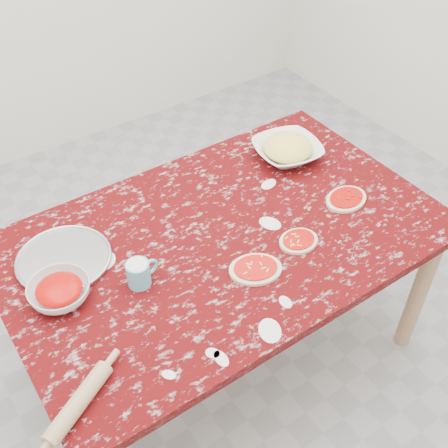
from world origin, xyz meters
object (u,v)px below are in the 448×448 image
at_px(rolling_pin, 78,403).
at_px(flour_mug, 139,273).
at_px(cheese_bowl, 287,151).
at_px(sauce_bowl, 60,292).
at_px(pizza_tray, 64,260).
at_px(worktable, 224,250).

bearing_deg(rolling_pin, flour_mug, 41.12).
relative_size(cheese_bowl, flour_mug, 2.35).
bearing_deg(sauce_bowl, rolling_pin, -105.32).
bearing_deg(rolling_pin, cheese_bowl, 25.72).
height_order(pizza_tray, rolling_pin, rolling_pin).
height_order(sauce_bowl, flour_mug, flour_mug).
xyz_separation_m(sauce_bowl, cheese_bowl, (1.10, 0.19, 0.00)).
height_order(sauce_bowl, rolling_pin, sauce_bowl).
height_order(cheese_bowl, rolling_pin, cheese_bowl).
relative_size(sauce_bowl, cheese_bowl, 0.73).
xyz_separation_m(pizza_tray, rolling_pin, (-0.18, -0.55, 0.02)).
bearing_deg(pizza_tray, worktable, -20.78).
bearing_deg(worktable, rolling_pin, -154.38).
relative_size(pizza_tray, flour_mug, 2.74).
distance_m(flour_mug, rolling_pin, 0.47).
xyz_separation_m(pizza_tray, sauce_bowl, (-0.07, -0.15, 0.03)).
bearing_deg(worktable, cheese_bowl, 25.88).
height_order(worktable, cheese_bowl, cheese_bowl).
distance_m(pizza_tray, sauce_bowl, 0.17).
bearing_deg(flour_mug, sauce_bowl, 160.68).
bearing_deg(pizza_tray, flour_mug, -54.10).
relative_size(pizza_tray, sauce_bowl, 1.61).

